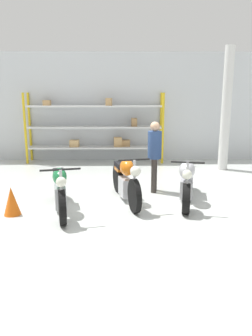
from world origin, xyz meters
The scene contains 9 objects.
ground_plane centered at (0.00, 0.00, 0.00)m, with size 30.00×30.00×0.00m, color silver.
back_wall centered at (0.00, 4.78, 1.80)m, with size 30.00×0.08×3.60m.
shelving_rack centered at (-0.94, 4.42, 1.15)m, with size 4.55×0.63×2.29m.
support_pillar centered at (2.98, 3.22, 1.80)m, with size 0.28×0.28×3.60m.
motorcycle_green centered at (-1.30, -0.35, 0.44)m, with size 0.78×2.02×1.01m.
motorcycle_orange centered at (-0.01, 0.24, 0.48)m, with size 0.76×2.05×1.06m.
motorcycle_silver centered at (1.30, 0.25, 0.45)m, with size 0.73×2.12×1.02m.
person_browsing centered at (0.67, 0.95, 0.97)m, with size 0.36×0.36×1.65m.
traffic_cone centered at (-2.20, -0.54, 0.28)m, with size 0.32×0.32×0.55m.
Camera 1 is at (-0.07, -6.50, 2.30)m, focal length 35.00 mm.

